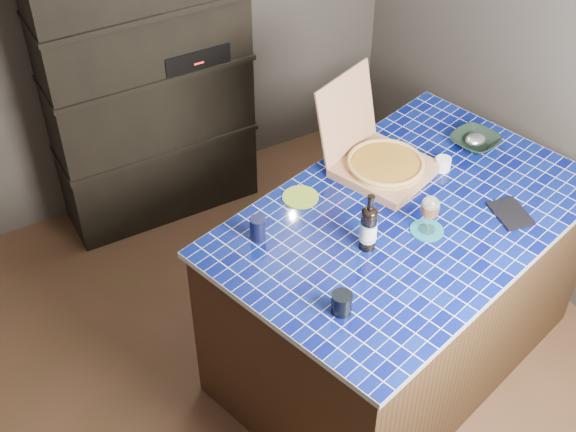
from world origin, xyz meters
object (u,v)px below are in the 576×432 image
wine_glass (430,208)px  bowl (475,141)px  kitchen_island (398,289)px  mead_bottle (368,228)px  dvd_case (511,214)px  pizza_box (381,161)px

wine_glass → bowl: (0.61, 0.41, -0.11)m
kitchen_island → mead_bottle: 0.69m
dvd_case → wine_glass: bearing=175.8°
wine_glass → mead_bottle: bearing=171.9°
kitchen_island → bowl: bowl is taller
kitchen_island → dvd_case: (0.42, -0.23, 0.51)m
mead_bottle → kitchen_island: bearing=17.0°
kitchen_island → wine_glass: size_ratio=10.68×
kitchen_island → wine_glass: 0.65m
mead_bottle → bowl: size_ratio=1.26×
pizza_box → wine_glass: (-0.06, -0.47, 0.07)m
pizza_box → mead_bottle: (-0.36, -0.43, 0.05)m
pizza_box → wine_glass: bearing=-118.5°
dvd_case → kitchen_island: bearing=160.7°
kitchen_island → mead_bottle: bearing=-179.9°
wine_glass → pizza_box: bearing=82.9°
mead_bottle → pizza_box: bearing=50.1°
kitchen_island → bowl: 0.86m
bowl → kitchen_island: bearing=-155.5°
kitchen_island → wine_glass: wine_glass is taller
kitchen_island → dvd_case: size_ratio=10.21×
pizza_box → bowl: (0.55, -0.06, -0.04)m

